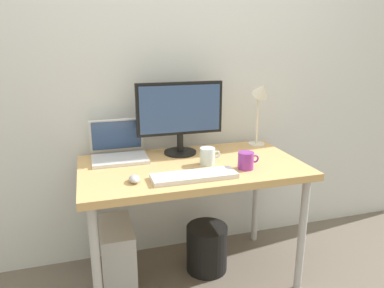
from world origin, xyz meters
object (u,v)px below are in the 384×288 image
laptop (119,149)px  keyboard (194,176)px  desk (192,176)px  mouse (134,179)px  computer_tower (118,258)px  coffee_mug (246,161)px  monitor (180,114)px  glass_cup (208,156)px  desk_lamp (261,100)px  wastebasket (207,248)px

laptop → keyboard: bearing=-52.8°
desk → mouse: mouse is taller
mouse → desk: bearing=26.5°
computer_tower → mouse: bearing=-62.9°
desk → coffee_mug: coffee_mug is taller
desk → monitor: size_ratio=2.36×
glass_cup → mouse: bearing=-161.0°
desk → keyboard: (-0.05, -0.21, 0.08)m
monitor → mouse: size_ratio=5.91×
laptop → glass_cup: 0.54m
desk → laptop: (-0.39, 0.23, 0.13)m
glass_cup → keyboard: bearing=-126.3°
desk_lamp → mouse: desk_lamp is taller
laptop → desk_lamp: bearing=-1.1°
coffee_mug → glass_cup: glass_cup is taller
desk_lamp → computer_tower: bearing=-168.2°
glass_cup → wastebasket: glass_cup is taller
mouse → coffee_mug: coffee_mug is taller
laptop → computer_tower: (-0.06, -0.22, -0.59)m
glass_cup → monitor: bearing=111.6°
desk_lamp → mouse: bearing=-155.9°
keyboard → mouse: 0.30m
monitor → glass_cup: monitor is taller
coffee_mug → computer_tower: size_ratio=0.29×
mouse → desk_lamp: bearing=24.1°
desk → glass_cup: bearing=-16.4°
keyboard → computer_tower: (-0.40, 0.22, -0.55)m
glass_cup → computer_tower: glass_cup is taller
glass_cup → coffee_mug: bearing=-36.4°
keyboard → desk_lamp: bearing=36.4°
monitor → laptop: size_ratio=1.66×
mouse → wastebasket: (0.47, 0.23, -0.61)m
desk → keyboard: 0.23m
wastebasket → mouse: bearing=-153.9°
glass_cup → desk_lamp: bearing=28.7°
monitor → desk_lamp: (0.54, 0.00, 0.06)m
laptop → keyboard: 0.56m
monitor → glass_cup: bearing=-68.4°
desk → keyboard: keyboard is taller
laptop → keyboard: size_ratio=0.73×
desk_lamp → wastebasket: desk_lamp is taller
desk_lamp → mouse: size_ratio=4.90×
desk → desk_lamp: desk_lamp is taller
monitor → coffee_mug: bearing=-53.8°
keyboard → wastebasket: keyboard is taller
mouse → computer_tower: mouse is taller
desk_lamp → glass_cup: size_ratio=3.61×
laptop → monitor: bearing=-2.7°
monitor → keyboard: 0.49m
desk → desk_lamp: 0.69m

